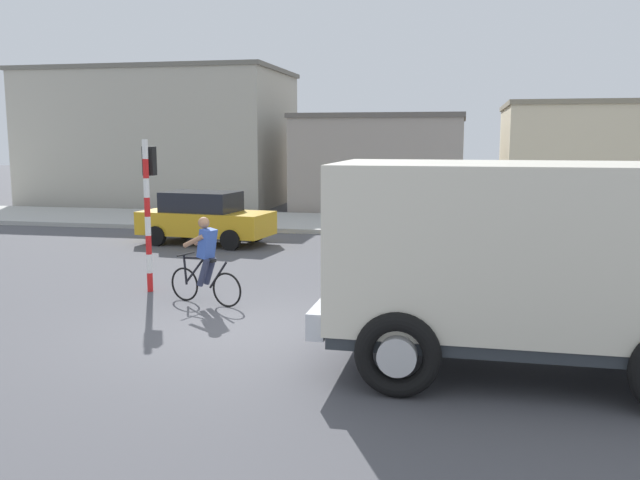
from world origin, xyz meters
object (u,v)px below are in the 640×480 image
at_px(truck_foreground, 525,254).
at_px(traffic_light_pole, 148,194).
at_px(cyclist, 205,261).
at_px(car_red_near, 205,217).

bearing_deg(truck_foreground, traffic_light_pole, 153.11).
relative_size(truck_foreground, cyclist, 3.16).
bearing_deg(traffic_light_pole, car_red_near, 101.32).
distance_m(cyclist, traffic_light_pole, 2.17).
distance_m(traffic_light_pole, car_red_near, 6.60).
bearing_deg(traffic_light_pole, cyclist, -29.25).
height_order(truck_foreground, cyclist, truck_foreground).
bearing_deg(cyclist, traffic_light_pole, 150.75).
distance_m(truck_foreground, cyclist, 6.43).
distance_m(truck_foreground, car_red_near, 13.24).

